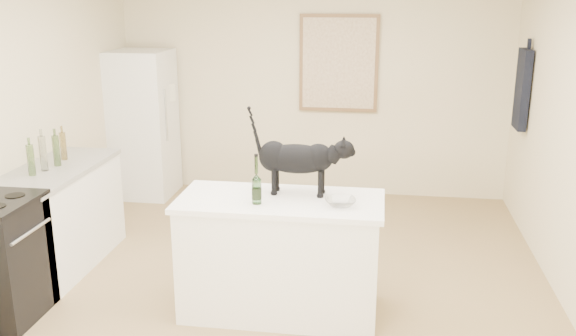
% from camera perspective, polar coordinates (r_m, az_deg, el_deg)
% --- Properties ---
extents(floor, '(5.50, 5.50, 0.00)m').
position_cam_1_polar(floor, '(5.07, -1.45, -11.71)').
color(floor, '#96784F').
rests_on(floor, ground).
extents(wall_back, '(4.50, 0.00, 4.50)m').
position_cam_1_polar(wall_back, '(7.29, 2.27, 7.68)').
color(wall_back, beige).
rests_on(wall_back, ground).
extents(wall_front, '(4.50, 0.00, 4.50)m').
position_cam_1_polar(wall_front, '(2.13, -15.12, -14.49)').
color(wall_front, beige).
rests_on(wall_front, ground).
extents(island_base, '(1.44, 0.67, 0.86)m').
position_cam_1_polar(island_base, '(4.69, -0.70, -8.27)').
color(island_base, white).
rests_on(island_base, floor).
extents(island_top, '(1.50, 0.70, 0.04)m').
position_cam_1_polar(island_top, '(4.52, -0.72, -3.07)').
color(island_top, white).
rests_on(island_top, island_base).
extents(left_cabinets, '(0.60, 1.40, 0.86)m').
position_cam_1_polar(left_cabinets, '(5.79, -20.37, -4.48)').
color(left_cabinets, white).
rests_on(left_cabinets, floor).
extents(left_countertop, '(0.62, 1.44, 0.04)m').
position_cam_1_polar(left_countertop, '(5.65, -20.81, -0.20)').
color(left_countertop, gray).
rests_on(left_countertop, left_cabinets).
extents(fridge, '(0.68, 0.68, 1.70)m').
position_cam_1_polar(fridge, '(7.46, -13.23, 3.94)').
color(fridge, white).
rests_on(fridge, floor).
extents(artwork_frame, '(0.90, 0.03, 1.10)m').
position_cam_1_polar(artwork_frame, '(7.20, 4.67, 9.54)').
color(artwork_frame, brown).
rests_on(artwork_frame, wall_back).
extents(artwork_canvas, '(0.82, 0.00, 1.02)m').
position_cam_1_polar(artwork_canvas, '(7.18, 4.66, 9.52)').
color(artwork_canvas, beige).
rests_on(artwork_canvas, wall_back).
extents(hanging_garment, '(0.08, 0.34, 0.80)m').
position_cam_1_polar(hanging_garment, '(6.68, 20.71, 6.76)').
color(hanging_garment, black).
rests_on(hanging_garment, wall_right).
extents(black_cat, '(0.70, 0.23, 0.48)m').
position_cam_1_polar(black_cat, '(4.55, 0.80, 0.50)').
color(black_cat, black).
rests_on(black_cat, island_top).
extents(wine_bottle, '(0.09, 0.09, 0.32)m').
position_cam_1_polar(wine_bottle, '(4.37, -2.91, -1.32)').
color(wine_bottle, '#215221').
rests_on(wine_bottle, island_top).
extents(glass_bowl, '(0.25, 0.25, 0.05)m').
position_cam_1_polar(glass_bowl, '(4.38, 4.81, -3.15)').
color(glass_bowl, white).
rests_on(glass_bowl, island_top).
extents(fridge_paper, '(0.07, 0.15, 0.20)m').
position_cam_1_polar(fridge_paper, '(7.32, -10.73, 6.79)').
color(fridge_paper, silver).
rests_on(fridge_paper, fridge).
extents(counter_bottle_cluster, '(0.12, 0.55, 0.29)m').
position_cam_1_polar(counter_bottle_cluster, '(5.63, -21.15, 1.31)').
color(counter_bottle_cluster, '#264F1A').
rests_on(counter_bottle_cluster, left_countertop).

